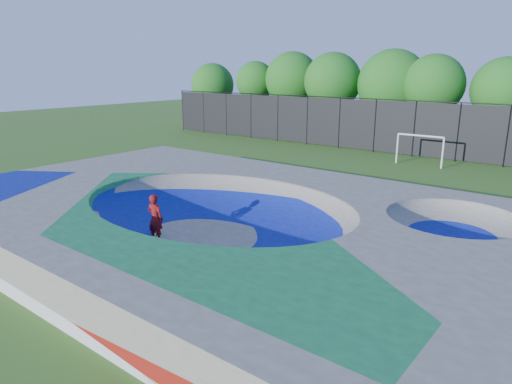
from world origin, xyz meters
TOP-DOWN VIEW (x-y plane):
  - ground at (0.00, 0.00)m, footprint 120.00×120.00m
  - skate_deck at (0.00, 0.00)m, footprint 22.00×14.00m
  - skater at (-1.53, -1.64)m, footprint 0.72×0.52m
  - skateboard at (-1.53, -1.64)m, footprint 0.79×0.25m
  - soccer_goal at (1.46, 18.05)m, footprint 3.10×0.12m
  - fence at (0.00, 21.00)m, footprint 48.09×0.09m
  - treeline at (0.65, 26.22)m, footprint 52.56×7.14m

SIDE VIEW (x-z plane):
  - ground at x=0.00m, z-range 0.00..0.00m
  - skateboard at x=-1.53m, z-range 0.00..0.05m
  - skate_deck at x=0.00m, z-range 0.00..1.50m
  - skater at x=-1.53m, z-range 0.00..1.83m
  - soccer_goal at x=1.46m, z-range 0.40..2.44m
  - fence at x=0.00m, z-range 0.08..4.12m
  - treeline at x=0.65m, z-range 0.74..9.14m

